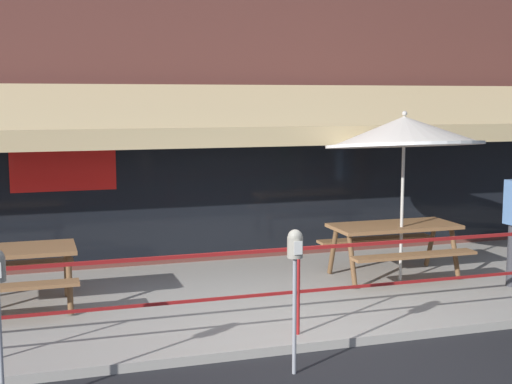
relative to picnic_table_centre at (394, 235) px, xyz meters
The scene contains 7 objects.
ground_plane 3.20m from the picnic_table_centre, 134.65° to the right, with size 120.00×120.00×0.00m, color black.
patio_deck 2.30m from the picnic_table_centre, behind, with size 15.00×4.00×0.10m, color #9E998E.
restaurant_building 4.47m from the picnic_table_centre, 137.55° to the left, with size 15.00×1.60×8.14m.
patio_railing 2.92m from the picnic_table_centre, 138.80° to the right, with size 13.84×0.04×0.97m.
picnic_table_centre is the anchor object (origin of this frame).
patio_umbrella_centre 1.49m from the picnic_table_centre, 90.00° to the right, with size 2.14×2.14×2.39m.
parking_meter_far 3.74m from the picnic_table_centre, 133.00° to the right, with size 0.15×0.16×1.42m.
Camera 1 is at (-2.69, -6.69, 2.66)m, focal length 50.00 mm.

